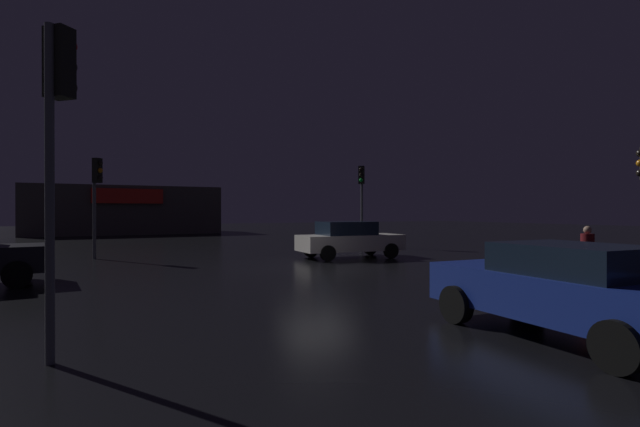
# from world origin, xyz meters

# --- Properties ---
(ground_plane) EXTENTS (120.00, 120.00, 0.00)m
(ground_plane) POSITION_xyz_m (0.00, 0.00, 0.00)
(ground_plane) COLOR black
(store_building) EXTENTS (15.74, 7.69, 4.17)m
(store_building) POSITION_xyz_m (-3.62, 31.00, 2.09)
(store_building) COLOR #4C4742
(store_building) RESTS_ON ground
(traffic_signal_opposite) EXTENTS (0.42, 0.42, 4.45)m
(traffic_signal_opposite) POSITION_xyz_m (-7.73, -7.49, 3.33)
(traffic_signal_opposite) COLOR #595B60
(traffic_signal_opposite) RESTS_ON ground
(traffic_signal_cross_left) EXTENTS (0.42, 0.42, 4.21)m
(traffic_signal_cross_left) POSITION_xyz_m (-6.72, 7.06, 3.05)
(traffic_signal_cross_left) COLOR #595B60
(traffic_signal_cross_left) RESTS_ON ground
(traffic_signal_cross_right) EXTENTS (0.41, 0.43, 4.53)m
(traffic_signal_cross_right) POSITION_xyz_m (6.75, 7.65, 3.29)
(traffic_signal_cross_right) COLOR #595B60
(traffic_signal_cross_right) RESTS_ON ground
(car_near) EXTENTS (4.59, 2.28, 1.56)m
(car_near) POSITION_xyz_m (2.94, 2.67, 0.80)
(car_near) COLOR silver
(car_near) RESTS_ON ground
(car_crossing) EXTENTS (2.12, 4.47, 1.49)m
(car_crossing) POSITION_xyz_m (-0.70, -9.87, 0.78)
(car_crossing) COLOR navy
(car_crossing) RESTS_ON ground
(pedestrian) EXTENTS (0.48, 0.48, 1.60)m
(pedestrian) POSITION_xyz_m (4.79, -6.72, 0.93)
(pedestrian) COLOR black
(pedestrian) RESTS_ON ground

